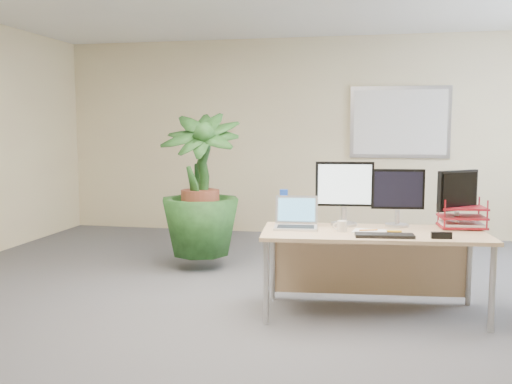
% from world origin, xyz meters
% --- Properties ---
extents(floor, '(8.00, 8.00, 0.00)m').
position_xyz_m(floor, '(0.00, 0.00, 0.00)').
color(floor, '#4C4C51').
rests_on(floor, ground).
extents(back_wall, '(7.00, 0.04, 2.70)m').
position_xyz_m(back_wall, '(0.00, 4.00, 1.35)').
color(back_wall, beige).
rests_on(back_wall, floor).
extents(whiteboard, '(1.30, 0.04, 0.95)m').
position_xyz_m(whiteboard, '(1.20, 3.97, 1.55)').
color(whiteboard, '#AEADB2').
rests_on(whiteboard, back_wall).
extents(desk, '(1.80, 0.90, 0.67)m').
position_xyz_m(desk, '(0.87, 0.72, 0.53)').
color(desk, tan).
rests_on(desk, floor).
extents(floor_plant, '(0.89, 0.89, 1.50)m').
position_xyz_m(floor_plant, '(-0.90, 1.80, 0.75)').
color(floor_plant, '#153413').
rests_on(floor_plant, floor).
extents(monitor_left, '(0.48, 0.22, 0.53)m').
position_xyz_m(monitor_left, '(0.64, 0.87, 0.97)').
color(monitor_left, '#B7B8BC').
rests_on(monitor_left, desk).
extents(monitor_right, '(0.43, 0.19, 0.47)m').
position_xyz_m(monitor_right, '(1.07, 0.91, 0.94)').
color(monitor_right, '#B7B8BC').
rests_on(monitor_right, desk).
extents(monitor_dark, '(0.34, 0.30, 0.47)m').
position_xyz_m(monitor_dark, '(1.54, 0.92, 0.94)').
color(monitor_dark, '#B7B8BC').
rests_on(monitor_dark, desk).
extents(laptop, '(0.37, 0.34, 0.25)m').
position_xyz_m(laptop, '(0.26, 0.69, 0.73)').
color(laptop, silver).
rests_on(laptop, desk).
extents(keyboard, '(0.44, 0.19, 0.02)m').
position_xyz_m(keyboard, '(0.96, 0.41, 0.68)').
color(keyboard, black).
rests_on(keyboard, desk).
extents(coffee_mug, '(0.11, 0.08, 0.09)m').
position_xyz_m(coffee_mug, '(0.63, 0.57, 0.71)').
color(coffee_mug, silver).
rests_on(coffee_mug, desk).
extents(spiral_notebook, '(0.28, 0.22, 0.01)m').
position_xyz_m(spiral_notebook, '(0.85, 0.59, 0.67)').
color(spiral_notebook, white).
rests_on(spiral_notebook, desk).
extents(orange_pen, '(0.14, 0.06, 0.01)m').
position_xyz_m(orange_pen, '(0.84, 0.59, 0.68)').
color(orange_pen, orange).
rests_on(orange_pen, spiral_notebook).
extents(yellow_highlighter, '(0.12, 0.02, 0.02)m').
position_xyz_m(yellow_highlighter, '(1.03, 0.63, 0.68)').
color(yellow_highlighter, gold).
rests_on(yellow_highlighter, desk).
extents(water_bottle, '(0.08, 0.08, 0.29)m').
position_xyz_m(water_bottle, '(0.13, 0.83, 0.81)').
color(water_bottle, silver).
rests_on(water_bottle, desk).
extents(letter_tray, '(0.38, 0.30, 0.17)m').
position_xyz_m(letter_tray, '(1.58, 0.93, 0.74)').
color(letter_tray, maroon).
rests_on(letter_tray, desk).
extents(stapler, '(0.15, 0.05, 0.05)m').
position_xyz_m(stapler, '(1.37, 0.43, 0.69)').
color(stapler, black).
rests_on(stapler, desk).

